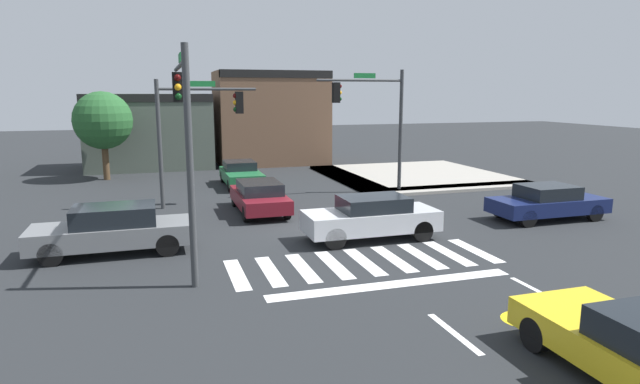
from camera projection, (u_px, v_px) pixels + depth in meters
ground_plane at (319, 226)px, 19.98m from camera, size 120.00×120.00×0.00m
crosswalk_near at (364, 262)px, 15.75m from camera, size 8.00×2.64×0.01m
bike_detector_marking at (523, 319)px, 11.73m from camera, size 0.96×0.96×0.01m
curb_corner_northeast at (409, 177)px, 31.28m from camera, size 10.00×10.60×0.15m
storefront_row at (217, 123)px, 36.43m from camera, size 15.90×5.46×6.40m
traffic_signal_northwest at (196, 120)px, 22.74m from camera, size 4.25×0.32×5.50m
traffic_signal_northeast at (373, 110)px, 25.69m from camera, size 4.43×0.32×6.05m
traffic_signal_southwest at (183, 118)px, 14.80m from camera, size 0.32×5.41×6.12m
car_maroon at (259, 196)px, 22.13m from camera, size 1.85×4.42×1.32m
car_navy at (547, 202)px, 20.89m from camera, size 4.56×1.87×1.37m
car_gray at (113, 229)px, 16.42m from camera, size 4.77×1.78×1.52m
car_silver at (371, 217)px, 18.03m from camera, size 4.56×1.76×1.49m
car_green at (241, 174)px, 28.56m from camera, size 1.83×4.29×1.29m
roadside_tree at (103, 121)px, 30.01m from camera, size 3.27×3.27×5.03m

